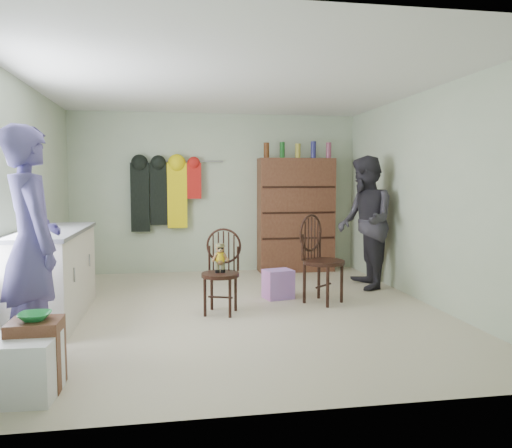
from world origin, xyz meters
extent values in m
plane|color=beige|center=(0.00, 0.00, 0.00)|extent=(5.00, 5.00, 0.00)
plane|color=beige|center=(0.00, 2.50, 1.25)|extent=(4.50, 0.00, 4.50)
plane|color=beige|center=(-2.25, 0.00, 1.25)|extent=(0.00, 5.00, 5.00)
plane|color=beige|center=(2.25, 0.00, 1.25)|extent=(0.00, 5.00, 5.00)
plane|color=white|center=(0.00, 0.00, 2.50)|extent=(5.00, 5.00, 0.00)
cube|color=silver|center=(-1.95, 0.00, 0.45)|extent=(0.60, 1.80, 0.90)
cube|color=slate|center=(-1.95, 0.00, 0.92)|extent=(0.64, 1.86, 0.04)
cylinder|color=#99999E|center=(-1.64, -0.45, 0.54)|extent=(0.02, 0.02, 0.14)
cylinder|color=#99999E|center=(-1.64, 0.45, 0.54)|extent=(0.02, 0.02, 0.14)
cube|color=brown|center=(-1.64, -1.87, 0.24)|extent=(0.34, 0.29, 0.49)
imported|color=green|center=(-1.64, -1.87, 0.52)|extent=(0.22, 0.22, 0.05)
cube|color=white|center=(-1.69, -2.01, 0.20)|extent=(0.45, 0.43, 0.41)
cylinder|color=black|center=(-0.19, -0.11, 0.43)|extent=(0.52, 0.52, 0.04)
cylinder|color=black|center=(-0.37, -0.19, 0.20)|extent=(0.03, 0.03, 0.41)
cylinder|color=black|center=(-0.11, -0.28, 0.20)|extent=(0.03, 0.03, 0.41)
cylinder|color=black|center=(-0.27, 0.08, 0.20)|extent=(0.03, 0.03, 0.41)
cylinder|color=black|center=(-0.02, -0.01, 0.20)|extent=(0.03, 0.03, 0.41)
torus|color=black|center=(-0.14, 0.05, 0.72)|extent=(0.38, 0.16, 0.40)
cylinder|color=black|center=(-0.30, 0.09, 0.59)|extent=(0.03, 0.03, 0.27)
cylinder|color=black|center=(0.01, -0.01, 0.59)|extent=(0.03, 0.03, 0.27)
cylinder|color=yellow|center=(-0.19, -0.09, 0.62)|extent=(0.10, 0.10, 0.10)
cylinder|color=#475128|center=(-0.19, -0.09, 0.52)|extent=(0.06, 0.06, 0.15)
sphere|color=#9E7042|center=(-0.19, -0.09, 0.71)|extent=(0.09, 0.09, 0.09)
cylinder|color=#475128|center=(-0.19, -0.09, 0.75)|extent=(0.08, 0.08, 0.03)
cube|color=black|center=(-0.19, -0.13, 0.72)|extent=(0.07, 0.01, 0.02)
cylinder|color=black|center=(1.06, 0.17, 0.49)|extent=(0.66, 0.66, 0.05)
cylinder|color=black|center=(1.04, -0.04, 0.23)|extent=(0.04, 0.04, 0.47)
cylinder|color=black|center=(1.28, 0.16, 0.23)|extent=(0.04, 0.04, 0.47)
cylinder|color=black|center=(0.83, 0.20, 0.23)|extent=(0.04, 0.04, 0.47)
cylinder|color=black|center=(1.07, 0.40, 0.23)|extent=(0.04, 0.04, 0.47)
torus|color=black|center=(0.94, 0.32, 0.82)|extent=(0.36, 0.32, 0.45)
cylinder|color=black|center=(0.80, 0.19, 0.67)|extent=(0.03, 0.03, 0.31)
cylinder|color=black|center=(1.08, 0.43, 0.67)|extent=(0.03, 0.03, 0.31)
cube|color=#E572C7|center=(0.58, 0.49, 0.18)|extent=(0.39, 0.33, 0.36)
imported|color=#5C5297|center=(-1.79, -1.30, 0.94)|extent=(0.73, 0.82, 1.88)
imported|color=#2D2B33|center=(1.85, 0.89, 0.89)|extent=(0.78, 0.95, 1.78)
cube|color=brown|center=(1.25, 2.30, 0.90)|extent=(1.20, 0.38, 1.80)
cube|color=black|center=(1.25, 2.11, 0.55)|extent=(1.16, 0.02, 0.03)
cube|color=black|center=(1.25, 2.11, 0.95)|extent=(1.16, 0.02, 0.03)
cube|color=black|center=(1.25, 2.11, 1.35)|extent=(1.16, 0.02, 0.03)
cylinder|color=#592D14|center=(0.75, 2.20, 1.92)|extent=(0.09, 0.09, 0.23)
cylinder|color=#19591E|center=(1.00, 2.20, 1.92)|extent=(0.08, 0.08, 0.24)
cylinder|color=#A59933|center=(1.25, 2.20, 1.91)|extent=(0.08, 0.08, 0.22)
cylinder|color=navy|center=(1.50, 2.20, 1.93)|extent=(0.08, 0.08, 0.26)
cylinder|color=#8C3F59|center=(1.75, 2.20, 1.92)|extent=(0.08, 0.08, 0.25)
cylinder|color=#99999E|center=(-0.40, 2.44, 1.75)|extent=(1.00, 0.02, 0.02)
cube|color=black|center=(-1.18, 2.38, 1.19)|extent=(0.28, 0.10, 1.05)
cube|color=black|center=(-0.90, 2.38, 1.25)|extent=(0.26, 0.10, 0.95)
cube|color=yellow|center=(-0.62, 2.38, 1.22)|extent=(0.30, 0.10, 1.00)
cube|color=red|center=(-0.36, 2.38, 1.44)|extent=(0.22, 0.10, 0.55)
camera|label=1|loc=(-0.70, -5.43, 1.44)|focal=35.00mm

